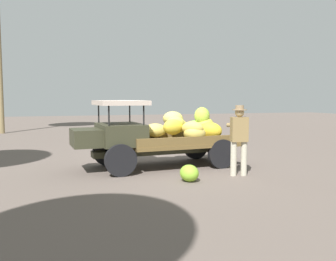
{
  "coord_description": "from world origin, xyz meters",
  "views": [
    {
      "loc": [
        2.64,
        9.55,
        1.9
      ],
      "look_at": [
        -0.39,
        0.17,
        1.0
      ],
      "focal_mm": 38.27,
      "sensor_mm": 36.0,
      "label": 1
    }
  ],
  "objects": [
    {
      "name": "ground_plane",
      "position": [
        0.0,
        0.0,
        0.0
      ],
      "size": [
        60.0,
        60.0,
        0.0
      ],
      "primitive_type": "plane",
      "color": "#61544C"
    },
    {
      "name": "loose_banana_bunch",
      "position": [
        -0.29,
        2.05,
        0.19
      ],
      "size": [
        0.46,
        0.54,
        0.4
      ],
      "primitive_type": "ellipsoid",
      "rotation": [
        0.0,
        0.04,
        1.66
      ],
      "color": "#88C130",
      "rests_on": "ground"
    },
    {
      "name": "wooden_crate",
      "position": [
        -2.3,
        -0.57,
        0.23
      ],
      "size": [
        0.66,
        0.66,
        0.47
      ],
      "primitive_type": "cube",
      "rotation": [
        0.0,
        0.0,
        2.36
      ],
      "color": "olive",
      "rests_on": "ground"
    },
    {
      "name": "truck",
      "position": [
        -0.0,
        0.2,
        0.91
      ],
      "size": [
        4.54,
        1.98,
        1.84
      ],
      "rotation": [
        0.0,
        0.0,
        0.07
      ],
      "color": "#343423",
      "rests_on": "ground"
    },
    {
      "name": "farmer",
      "position": [
        -1.67,
        1.84,
        0.98
      ],
      "size": [
        0.53,
        0.49,
        1.73
      ],
      "rotation": [
        0.0,
        0.0,
        -1.79
      ],
      "color": "#BAB39D",
      "rests_on": "ground"
    }
  ]
}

